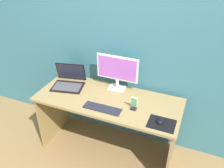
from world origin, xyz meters
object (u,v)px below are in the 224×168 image
at_px(phone_in_dock, 134,105).
at_px(mouse, 161,121).
at_px(keyboard_external, 102,108).
at_px(laptop, 69,82).
at_px(monitor, 117,71).

bearing_deg(phone_in_dock, mouse, -19.15).
xyz_separation_m(keyboard_external, phone_in_dock, (0.29, 0.12, 0.04)).
bearing_deg(phone_in_dock, laptop, 170.31).
height_order(laptop, keyboard_external, laptop).
bearing_deg(phone_in_dock, keyboard_external, -157.57).
bearing_deg(monitor, laptop, -164.19).
bearing_deg(phone_in_dock, monitor, 135.00).
bearing_deg(monitor, mouse, -34.00).
height_order(monitor, phone_in_dock, monitor).
height_order(monitor, laptop, monitor).
bearing_deg(laptop, phone_in_dock, -9.69).
bearing_deg(keyboard_external, monitor, 89.98).
height_order(monitor, mouse, monitor).
bearing_deg(keyboard_external, mouse, 1.26).
bearing_deg(mouse, keyboard_external, -166.88).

